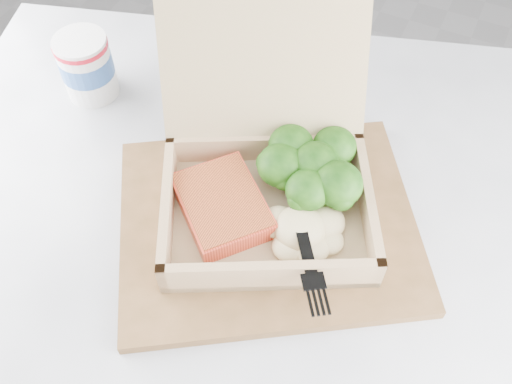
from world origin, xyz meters
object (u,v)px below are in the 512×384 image
at_px(serving_tray, 268,223).
at_px(takeout_container, 266,162).
at_px(cafe_table, 239,330).
at_px(paper_cup, 86,65).

xyz_separation_m(serving_tray, takeout_container, (-0.02, 0.04, 0.06)).
bearing_deg(serving_tray, takeout_container, 118.47).
bearing_deg(serving_tray, cafe_table, -101.61).
xyz_separation_m(serving_tray, paper_cup, (-0.31, 0.10, 0.04)).
distance_m(cafe_table, paper_cup, 0.41).
relative_size(serving_tray, takeout_container, 0.98).
xyz_separation_m(cafe_table, serving_tray, (0.01, 0.06, 0.20)).
distance_m(cafe_table, takeout_container, 0.27).
bearing_deg(paper_cup, serving_tray, -17.42).
xyz_separation_m(takeout_container, paper_cup, (-0.29, 0.06, -0.02)).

